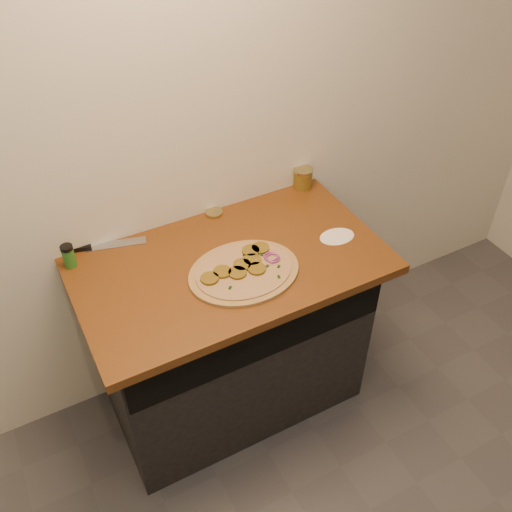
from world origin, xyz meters
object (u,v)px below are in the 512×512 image
pizza (244,271)px  spice_shaker (69,256)px  chefs_knife (94,247)px  salsa_jar (303,178)px

pizza → spice_shaker: bearing=148.4°
chefs_knife → salsa_jar: size_ratio=3.60×
chefs_knife → spice_shaker: size_ratio=3.57×
salsa_jar → pizza: bearing=-142.0°
chefs_knife → spice_shaker: (-0.11, -0.06, 0.04)m
pizza → spice_shaker: spice_shaker is taller
pizza → chefs_knife: (-0.46, 0.41, -0.00)m
salsa_jar → spice_shaker: same height
salsa_jar → spice_shaker: bearing=-178.0°
spice_shaker → chefs_knife: bearing=28.8°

